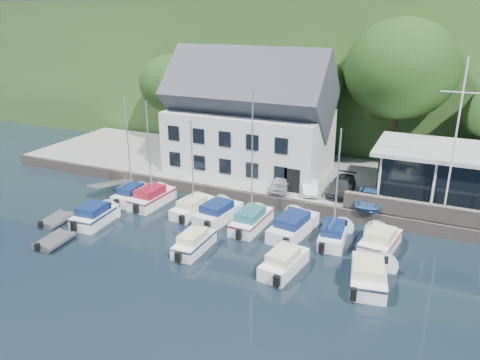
{
  "coord_description": "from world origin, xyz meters",
  "views": [
    {
      "loc": [
        9.26,
        -21.47,
        14.94
      ],
      "look_at": [
        -4.53,
        9.0,
        2.76
      ],
      "focal_mm": 35.0,
      "sensor_mm": 36.0,
      "label": 1
    }
  ],
  "objects_px": {
    "car_dgrey": "(341,186)",
    "boat_r1_1": "(149,148)",
    "boat_r2_2": "(194,241)",
    "boat_r1_7": "(380,239)",
    "boat_r2_4": "(369,272)",
    "dinghy_0": "(56,219)",
    "club_pavilion": "(464,177)",
    "boat_r2_3": "(284,260)",
    "car_blue": "(369,197)",
    "boat_r1_4": "(252,168)",
    "boat_r1_5": "(293,224)",
    "boat_r1_3": "(218,211)",
    "boat_r1_2": "(192,163)",
    "boat_r2_0": "(95,214)",
    "car_silver": "(281,183)",
    "boat_r1_6": "(337,183)",
    "harbor_building": "(249,123)",
    "boat_r1_0": "(128,150)",
    "flagpole": "(455,143)",
    "car_white": "(310,186)",
    "dinghy_1": "(54,240)"
  },
  "relations": [
    {
      "from": "car_dgrey",
      "to": "boat_r1_1",
      "type": "relative_size",
      "value": 0.46
    },
    {
      "from": "car_dgrey",
      "to": "boat_r2_2",
      "type": "height_order",
      "value": "car_dgrey"
    },
    {
      "from": "boat_r1_7",
      "to": "boat_r2_4",
      "type": "relative_size",
      "value": 0.92
    },
    {
      "from": "boat_r2_4",
      "to": "dinghy_0",
      "type": "height_order",
      "value": "boat_r2_4"
    },
    {
      "from": "club_pavilion",
      "to": "boat_r2_2",
      "type": "relative_size",
      "value": 2.5
    },
    {
      "from": "boat_r1_7",
      "to": "boat_r2_3",
      "type": "distance_m",
      "value": 7.12
    },
    {
      "from": "car_dgrey",
      "to": "boat_r1_1",
      "type": "bearing_deg",
      "value": -155.37
    },
    {
      "from": "car_blue",
      "to": "boat_r1_4",
      "type": "xyz_separation_m",
      "value": [
        -7.38,
        -5.41,
        3.01
      ]
    },
    {
      "from": "boat_r1_5",
      "to": "dinghy_0",
      "type": "height_order",
      "value": "boat_r1_5"
    },
    {
      "from": "club_pavilion",
      "to": "boat_r1_3",
      "type": "xyz_separation_m",
      "value": [
        -16.53,
        -8.77,
        -2.32
      ]
    },
    {
      "from": "boat_r1_2",
      "to": "boat_r2_3",
      "type": "relative_size",
      "value": 1.48
    },
    {
      "from": "boat_r2_0",
      "to": "boat_r2_2",
      "type": "xyz_separation_m",
      "value": [
        8.8,
        -0.63,
        -0.07
      ]
    },
    {
      "from": "boat_r1_3",
      "to": "car_silver",
      "type": "bearing_deg",
      "value": 67.65
    },
    {
      "from": "club_pavilion",
      "to": "boat_r2_4",
      "type": "distance_m",
      "value": 14.09
    },
    {
      "from": "boat_r1_4",
      "to": "boat_r1_6",
      "type": "bearing_deg",
      "value": 5.12
    },
    {
      "from": "boat_r1_5",
      "to": "dinghy_0",
      "type": "relative_size",
      "value": 2.53
    },
    {
      "from": "boat_r1_4",
      "to": "car_silver",
      "type": "bearing_deg",
      "value": 89.42
    },
    {
      "from": "car_silver",
      "to": "boat_r1_7",
      "type": "distance_m",
      "value": 10.23
    },
    {
      "from": "boat_r2_4",
      "to": "harbor_building",
      "type": "bearing_deg",
      "value": 124.5
    },
    {
      "from": "car_blue",
      "to": "boat_r1_5",
      "type": "xyz_separation_m",
      "value": [
        -4.3,
        -5.11,
        -0.82
      ]
    },
    {
      "from": "car_silver",
      "to": "boat_r1_7",
      "type": "xyz_separation_m",
      "value": [
        8.78,
        -5.18,
        -0.88
      ]
    },
    {
      "from": "boat_r1_4",
      "to": "boat_r1_0",
      "type": "bearing_deg",
      "value": 178.84
    },
    {
      "from": "boat_r2_2",
      "to": "club_pavilion",
      "type": "bearing_deg",
      "value": 40.93
    },
    {
      "from": "boat_r2_2",
      "to": "boat_r2_3",
      "type": "height_order",
      "value": "boat_r2_3"
    },
    {
      "from": "car_silver",
      "to": "dinghy_0",
      "type": "relative_size",
      "value": 1.32
    },
    {
      "from": "harbor_building",
      "to": "boat_r2_4",
      "type": "height_order",
      "value": "harbor_building"
    },
    {
      "from": "boat_r2_0",
      "to": "boat_r2_4",
      "type": "relative_size",
      "value": 0.89
    },
    {
      "from": "boat_r1_1",
      "to": "boat_r1_4",
      "type": "bearing_deg",
      "value": -0.83
    },
    {
      "from": "flagpole",
      "to": "boat_r1_0",
      "type": "height_order",
      "value": "flagpole"
    },
    {
      "from": "harbor_building",
      "to": "boat_r1_7",
      "type": "distance_m",
      "value": 16.72
    },
    {
      "from": "boat_r1_1",
      "to": "boat_r1_4",
      "type": "xyz_separation_m",
      "value": [
        9.05,
        -0.64,
        -0.14
      ]
    },
    {
      "from": "car_silver",
      "to": "boat_r1_2",
      "type": "height_order",
      "value": "boat_r1_2"
    },
    {
      "from": "boat_r1_0",
      "to": "car_dgrey",
      "type": "bearing_deg",
      "value": 22.05
    },
    {
      "from": "boat_r2_0",
      "to": "dinghy_0",
      "type": "relative_size",
      "value": 1.94
    },
    {
      "from": "car_white",
      "to": "dinghy_0",
      "type": "relative_size",
      "value": 1.24
    },
    {
      "from": "club_pavilion",
      "to": "flagpole",
      "type": "height_order",
      "value": "flagpole"
    },
    {
      "from": "car_silver",
      "to": "boat_r1_1",
      "type": "distance_m",
      "value": 11.02
    },
    {
      "from": "boat_r1_1",
      "to": "boat_r2_2",
      "type": "height_order",
      "value": "boat_r1_1"
    },
    {
      "from": "harbor_building",
      "to": "boat_r2_2",
      "type": "height_order",
      "value": "harbor_building"
    },
    {
      "from": "harbor_building",
      "to": "boat_r2_4",
      "type": "bearing_deg",
      "value": -45.52
    },
    {
      "from": "boat_r2_3",
      "to": "boat_r2_4",
      "type": "distance_m",
      "value": 4.96
    },
    {
      "from": "car_white",
      "to": "boat_r2_3",
      "type": "height_order",
      "value": "car_white"
    },
    {
      "from": "boat_r1_2",
      "to": "boat_r2_0",
      "type": "distance_m",
      "value": 8.11
    },
    {
      "from": "harbor_building",
      "to": "car_white",
      "type": "bearing_deg",
      "value": -26.33
    },
    {
      "from": "harbor_building",
      "to": "car_blue",
      "type": "height_order",
      "value": "harbor_building"
    },
    {
      "from": "boat_r1_6",
      "to": "dinghy_1",
      "type": "relative_size",
      "value": 2.99
    },
    {
      "from": "boat_r1_3",
      "to": "boat_r1_6",
      "type": "relative_size",
      "value": 0.71
    },
    {
      "from": "car_dgrey",
      "to": "boat_r2_4",
      "type": "height_order",
      "value": "car_dgrey"
    },
    {
      "from": "boat_r1_0",
      "to": "boat_r2_2",
      "type": "xyz_separation_m",
      "value": [
        8.88,
        -5.28,
        -3.76
      ]
    },
    {
      "from": "boat_r2_4",
      "to": "dinghy_0",
      "type": "bearing_deg",
      "value": 173.03
    }
  ]
}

